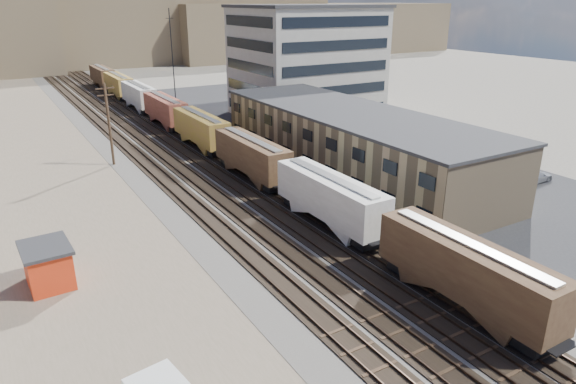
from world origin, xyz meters
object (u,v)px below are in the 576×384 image
utility_pole_north (109,123)px  freight_train (182,118)px  parked_car_blue (362,134)px  maintenance_shed (48,265)px  parked_car_silver (535,176)px

utility_pole_north → freight_train: bearing=37.2°
parked_car_blue → maintenance_shed: bearing=162.0°
parked_car_silver → freight_train: bearing=31.1°
freight_train → maintenance_shed: bearing=-122.5°
freight_train → parked_car_silver: freight_train is taller
freight_train → maintenance_shed: size_ratio=27.88×
freight_train → maintenance_shed: (-23.00, -36.14, -1.23)m
freight_train → parked_car_blue: size_ratio=19.58×
utility_pole_north → maintenance_shed: bearing=-111.7°
utility_pole_north → parked_car_blue: size_ratio=1.63×
maintenance_shed → parked_car_blue: maintenance_shed is taller
maintenance_shed → utility_pole_north: bearing=68.3°
freight_train → parked_car_blue: freight_train is taller
maintenance_shed → parked_car_blue: 49.37m
maintenance_shed → parked_car_blue: (44.74, 20.86, -0.71)m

